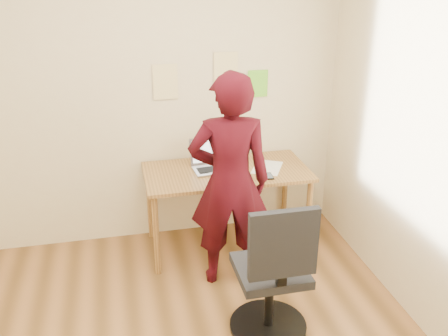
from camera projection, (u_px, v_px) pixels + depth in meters
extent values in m
cube|color=beige|center=(141.00, 94.00, 4.24)|extent=(3.50, 0.04, 2.70)
cube|color=olive|center=(227.00, 172.00, 4.27)|extent=(1.40, 0.70, 0.03)
cylinder|color=olive|center=(156.00, 236.00, 4.01)|extent=(0.05, 0.05, 0.71)
cylinder|color=olive|center=(308.00, 218.00, 4.27)|extent=(0.05, 0.05, 0.71)
cylinder|color=olive|center=(150.00, 203.00, 4.55)|extent=(0.05, 0.05, 0.71)
cylinder|color=olive|center=(285.00, 189.00, 4.81)|extent=(0.05, 0.05, 0.71)
cube|color=#BBBAC2|center=(213.00, 170.00, 4.25)|extent=(0.35, 0.26, 0.02)
cube|color=black|center=(213.00, 169.00, 4.25)|extent=(0.28, 0.15, 0.00)
cube|color=#BBBAC2|center=(209.00, 151.00, 4.34)|extent=(0.34, 0.09, 0.23)
cube|color=white|center=(209.00, 151.00, 4.34)|extent=(0.30, 0.07, 0.19)
cube|color=white|center=(267.00, 167.00, 4.32)|extent=(0.35, 0.40, 0.00)
cube|color=black|center=(269.00, 176.00, 4.13)|extent=(0.08, 0.14, 0.01)
cube|color=#3F4C59|center=(269.00, 176.00, 4.13)|extent=(0.07, 0.11, 0.00)
cube|color=#F1D990|center=(165.00, 82.00, 4.21)|extent=(0.21, 0.00, 0.30)
cube|color=#F1D990|center=(226.00, 70.00, 4.29)|extent=(0.21, 0.00, 0.30)
cube|color=#6FD730|center=(258.00, 84.00, 4.40)|extent=(0.18, 0.00, 0.24)
cube|color=black|center=(270.00, 270.00, 3.35)|extent=(0.46, 0.46, 0.06)
cube|color=black|center=(283.00, 244.00, 3.02)|extent=(0.44, 0.05, 0.46)
cube|color=black|center=(281.00, 276.00, 3.12)|extent=(0.06, 0.04, 0.13)
cylinder|color=black|center=(269.00, 301.00, 3.45)|extent=(0.06, 0.06, 0.46)
cylinder|color=black|center=(268.00, 325.00, 3.53)|extent=(0.54, 0.54, 0.03)
imported|color=#35070E|center=(230.00, 182.00, 3.76)|extent=(0.67, 0.49, 1.71)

